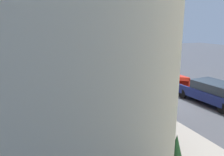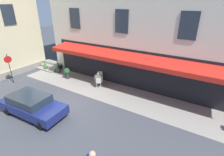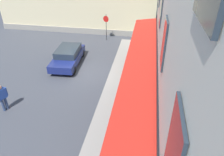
{
  "view_description": "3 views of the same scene",
  "coord_description": "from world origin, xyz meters",
  "views": [
    {
      "loc": [
        10.26,
        -8.56,
        4.53
      ],
      "look_at": [
        -2.96,
        -3.04,
        1.12
      ],
      "focal_mm": 36.05,
      "sensor_mm": 36.0,
      "label": 1
    },
    {
      "loc": [
        -8.04,
        6.73,
        6.55
      ],
      "look_at": [
        -1.72,
        -3.5,
        1.16
      ],
      "focal_mm": 27.41,
      "sensor_mm": 36.0,
      "label": 2
    },
    {
      "loc": [
        -13.42,
        -4.39,
        8.05
      ],
      "look_at": [
        -3.11,
        -2.56,
        1.57
      ],
      "focal_mm": 34.12,
      "sensor_mm": 36.0,
      "label": 3
    }
  ],
  "objects": [
    {
      "name": "ground_plane",
      "position": [
        0.0,
        0.0,
        0.0
      ],
      "size": [
        70.0,
        70.0,
        0.0
      ],
      "primitive_type": "plane",
      "color": "#42444C"
    },
    {
      "name": "sidewalk_cafe_terrace",
      "position": [
        -3.25,
        -3.4,
        0.0
      ],
      "size": [
        20.5,
        3.2,
        0.01
      ],
      "primitive_type": "cube",
      "color": "gray",
      "rests_on": "ground_plane"
    },
    {
      "name": "back_alley_steps",
      "position": [
        6.6,
        -4.59,
        0.24
      ],
      "size": [
        2.4,
        1.75,
        0.6
      ],
      "color": "gray",
      "rests_on": "ground_plane"
    },
    {
      "name": "cafe_table_mid_terrace",
      "position": [
        -0.14,
        -4.01,
        0.49
      ],
      "size": [
        0.6,
        0.6,
        0.75
      ],
      "color": "black",
      "rests_on": "ground_plane"
    },
    {
      "name": "cafe_chair_cream_under_awning",
      "position": [
        -0.45,
        -3.46,
        0.55
      ],
      "size": [
        0.55,
        0.55,
        0.91
      ],
      "color": "beige",
      "rests_on": "ground_plane"
    },
    {
      "name": "cafe_chair_cream_back_row",
      "position": [
        0.17,
        -4.56,
        0.55
      ],
      "size": [
        0.54,
        0.54,
        0.91
      ],
      "color": "beige",
      "rests_on": "ground_plane"
    },
    {
      "name": "seated_companion_in_grey",
      "position": [
        -0.35,
        -3.65,
        0.71
      ],
      "size": [
        0.64,
        0.67,
        1.34
      ],
      "color": "navy",
      "rests_on": "ground_plane"
    },
    {
      "name": "walking_pedestrian_in_blue",
      "position": [
        -5.1,
        3.31,
        0.99
      ],
      "size": [
        0.63,
        0.47,
        1.69
      ],
      "color": "navy",
      "rests_on": "ground_plane"
    },
    {
      "name": "no_parking_sign",
      "position": [
        6.49,
        -0.28,
        1.79
      ],
      "size": [
        0.2,
        0.56,
        2.6
      ],
      "color": "black",
      "rests_on": "ground_plane"
    },
    {
      "name": "potted_plant_entrance_right",
      "position": [
        3.15,
        -3.52,
        0.57
      ],
      "size": [
        0.6,
        0.6,
        1.0
      ],
      "color": "#2D2D33",
      "rests_on": "ground_plane"
    },
    {
      "name": "potted_plant_by_steps",
      "position": [
        6.61,
        -3.82,
        0.48
      ],
      "size": [
        0.38,
        0.38,
        0.99
      ],
      "color": "#4C4C51",
      "rests_on": "ground_plane"
    },
    {
      "name": "potted_plant_entrance_left",
      "position": [
        5.02,
        -4.12,
        0.54
      ],
      "size": [
        0.42,
        0.42,
        1.11
      ],
      "color": "#4C4C51",
      "rests_on": "ground_plane"
    },
    {
      "name": "parked_car_navy",
      "position": [
        0.93,
        1.68,
        0.71
      ],
      "size": [
        4.41,
        2.07,
        1.33
      ],
      "color": "navy",
      "rests_on": "ground_plane"
    }
  ]
}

